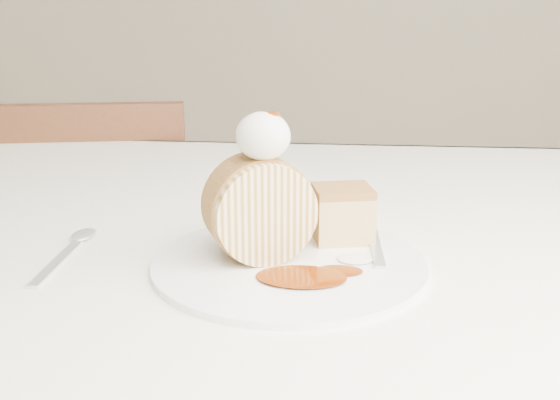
# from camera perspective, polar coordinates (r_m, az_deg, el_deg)

# --- Properties ---
(table) EXTENTS (1.40, 0.90, 0.75)m
(table) POSITION_cam_1_polar(r_m,az_deg,el_deg) (0.82, 1.09, -7.15)
(table) COLOR white
(table) RESTS_ON ground
(chair_far) EXTENTS (0.46, 0.46, 0.82)m
(chair_far) POSITION_cam_1_polar(r_m,az_deg,el_deg) (1.48, -15.66, -4.72)
(chair_far) COLOR brown
(chair_far) RESTS_ON ground
(plate) EXTENTS (0.32, 0.32, 0.01)m
(plate) POSITION_cam_1_polar(r_m,az_deg,el_deg) (0.62, 0.84, -5.75)
(plate) COLOR white
(plate) RESTS_ON table
(roulade_slice) EXTENTS (0.11, 0.09, 0.10)m
(roulade_slice) POSITION_cam_1_polar(r_m,az_deg,el_deg) (0.61, -1.85, -0.85)
(roulade_slice) COLOR beige
(roulade_slice) RESTS_ON plate
(cake_chunk) EXTENTS (0.07, 0.07, 0.05)m
(cake_chunk) POSITION_cam_1_polar(r_m,az_deg,el_deg) (0.67, 5.72, -1.55)
(cake_chunk) COLOR #AA7640
(cake_chunk) RESTS_ON plate
(whipped_cream) EXTENTS (0.05, 0.05, 0.05)m
(whipped_cream) POSITION_cam_1_polar(r_m,az_deg,el_deg) (0.59, -1.56, 5.86)
(whipped_cream) COLOR white
(whipped_cream) RESTS_ON roulade_slice
(caramel_drizzle) EXTENTS (0.03, 0.02, 0.01)m
(caramel_drizzle) POSITION_cam_1_polar(r_m,az_deg,el_deg) (0.59, -1.17, 8.39)
(caramel_drizzle) COLOR #6A2504
(caramel_drizzle) RESTS_ON whipped_cream
(caramel_pool) EXTENTS (0.09, 0.07, 0.00)m
(caramel_pool) POSITION_cam_1_polar(r_m,az_deg,el_deg) (0.57, 1.95, -7.01)
(caramel_pool) COLOR #6A2504
(caramel_pool) RESTS_ON plate
(fork) EXTENTS (0.03, 0.16, 0.00)m
(fork) POSITION_cam_1_polar(r_m,az_deg,el_deg) (0.65, 8.74, -4.21)
(fork) COLOR silver
(fork) RESTS_ON plate
(spoon) EXTENTS (0.03, 0.15, 0.00)m
(spoon) POSITION_cam_1_polar(r_m,az_deg,el_deg) (0.66, -19.71, -5.42)
(spoon) COLOR silver
(spoon) RESTS_ON table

